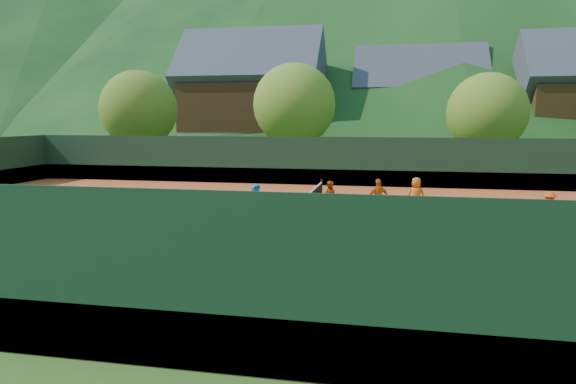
% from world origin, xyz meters
% --- Properties ---
extents(ground, '(400.00, 400.00, 0.00)m').
position_xyz_m(ground, '(0.00, 0.00, 0.00)').
color(ground, '#2C5119').
rests_on(ground, ground).
extents(clay_court, '(40.00, 24.00, 0.02)m').
position_xyz_m(clay_court, '(0.00, 0.00, 0.01)').
color(clay_court, '#C04A1F').
rests_on(clay_court, ground).
extents(coach, '(0.79, 0.68, 1.84)m').
position_xyz_m(coach, '(-1.22, -2.25, 0.94)').
color(coach, '#18539D').
rests_on(coach, clay_court).
extents(student_a, '(0.80, 0.69, 1.42)m').
position_xyz_m(student_a, '(0.80, 2.58, 0.73)').
color(student_a, '#D64C13').
rests_on(student_a, clay_court).
extents(student_b, '(1.02, 0.73, 1.60)m').
position_xyz_m(student_b, '(2.92, 2.17, 0.82)').
color(student_b, '#D26212').
rests_on(student_b, clay_court).
extents(student_c, '(0.90, 0.71, 1.62)m').
position_xyz_m(student_c, '(4.48, 2.88, 0.83)').
color(student_c, orange).
rests_on(student_c, clay_court).
extents(student_d, '(0.95, 0.67, 1.34)m').
position_xyz_m(student_d, '(9.40, 1.47, 0.69)').
color(student_d, '#D95113').
rests_on(student_d, clay_court).
extents(tennis_ball_0, '(0.07, 0.07, 0.07)m').
position_xyz_m(tennis_ball_0, '(-0.48, -6.12, 0.05)').
color(tennis_ball_0, '#C6D623').
rests_on(tennis_ball_0, clay_court).
extents(tennis_ball_1, '(0.07, 0.07, 0.07)m').
position_xyz_m(tennis_ball_1, '(-6.69, -3.09, 0.05)').
color(tennis_ball_1, '#C6D623').
rests_on(tennis_ball_1, clay_court).
extents(tennis_ball_2, '(0.07, 0.07, 0.07)m').
position_xyz_m(tennis_ball_2, '(3.70, -7.41, 0.05)').
color(tennis_ball_2, '#C6D623').
rests_on(tennis_ball_2, clay_court).
extents(tennis_ball_3, '(0.07, 0.07, 0.07)m').
position_xyz_m(tennis_ball_3, '(-8.51, -4.33, 0.05)').
color(tennis_ball_3, '#C6D623').
rests_on(tennis_ball_3, clay_court).
extents(tennis_ball_4, '(0.07, 0.07, 0.07)m').
position_xyz_m(tennis_ball_4, '(4.72, -7.28, 0.05)').
color(tennis_ball_4, '#C6D623').
rests_on(tennis_ball_4, clay_court).
extents(tennis_ball_5, '(0.07, 0.07, 0.07)m').
position_xyz_m(tennis_ball_5, '(-1.05, -3.58, 0.05)').
color(tennis_ball_5, '#C6D623').
rests_on(tennis_ball_5, clay_court).
extents(tennis_ball_7, '(0.07, 0.07, 0.07)m').
position_xyz_m(tennis_ball_7, '(-5.53, -1.37, 0.05)').
color(tennis_ball_7, '#C6D623').
rests_on(tennis_ball_7, clay_court).
extents(tennis_ball_8, '(0.07, 0.07, 0.07)m').
position_xyz_m(tennis_ball_8, '(-2.42, -6.81, 0.05)').
color(tennis_ball_8, '#C6D623').
rests_on(tennis_ball_8, clay_court).
extents(tennis_ball_9, '(0.07, 0.07, 0.07)m').
position_xyz_m(tennis_ball_9, '(2.37, -1.02, 0.05)').
color(tennis_ball_9, '#C6D623').
rests_on(tennis_ball_9, clay_court).
extents(tennis_ball_10, '(0.07, 0.07, 0.07)m').
position_xyz_m(tennis_ball_10, '(-6.77, -2.88, 0.05)').
color(tennis_ball_10, '#C6D623').
rests_on(tennis_ball_10, clay_court).
extents(tennis_ball_11, '(0.07, 0.07, 0.07)m').
position_xyz_m(tennis_ball_11, '(-6.59, -5.84, 0.05)').
color(tennis_ball_11, '#C6D623').
rests_on(tennis_ball_11, clay_court).
extents(tennis_ball_12, '(0.07, 0.07, 0.07)m').
position_xyz_m(tennis_ball_12, '(1.57, -9.43, 0.05)').
color(tennis_ball_12, '#C6D623').
rests_on(tennis_ball_12, clay_court).
extents(tennis_ball_13, '(0.07, 0.07, 0.07)m').
position_xyz_m(tennis_ball_13, '(-8.26, -5.38, 0.05)').
color(tennis_ball_13, '#C6D623').
rests_on(tennis_ball_13, clay_court).
extents(tennis_ball_14, '(0.07, 0.07, 0.07)m').
position_xyz_m(tennis_ball_14, '(3.88, -8.38, 0.05)').
color(tennis_ball_14, '#C6D623').
rests_on(tennis_ball_14, clay_court).
extents(tennis_ball_15, '(0.07, 0.07, 0.07)m').
position_xyz_m(tennis_ball_15, '(4.52, -8.09, 0.05)').
color(tennis_ball_15, '#C6D623').
rests_on(tennis_ball_15, clay_court).
extents(tennis_ball_16, '(0.07, 0.07, 0.07)m').
position_xyz_m(tennis_ball_16, '(5.05, -3.96, 0.05)').
color(tennis_ball_16, '#C6D623').
rests_on(tennis_ball_16, clay_court).
extents(tennis_ball_17, '(0.07, 0.07, 0.07)m').
position_xyz_m(tennis_ball_17, '(-8.75, -2.81, 0.05)').
color(tennis_ball_17, '#C6D623').
rests_on(tennis_ball_17, clay_court).
extents(tennis_ball_18, '(0.07, 0.07, 0.07)m').
position_xyz_m(tennis_ball_18, '(3.62, -1.74, 0.05)').
color(tennis_ball_18, '#C6D623').
rests_on(tennis_ball_18, clay_court).
extents(tennis_ball_19, '(0.07, 0.07, 0.07)m').
position_xyz_m(tennis_ball_19, '(3.77, -4.98, 0.05)').
color(tennis_ball_19, '#C6D623').
rests_on(tennis_ball_19, clay_court).
extents(tennis_ball_20, '(0.07, 0.07, 0.07)m').
position_xyz_m(tennis_ball_20, '(2.99, -3.04, 0.05)').
color(tennis_ball_20, '#C6D623').
rests_on(tennis_ball_20, clay_court).
extents(tennis_ball_21, '(0.07, 0.07, 0.07)m').
position_xyz_m(tennis_ball_21, '(-0.77, -1.31, 0.05)').
color(tennis_ball_21, '#C6D623').
rests_on(tennis_ball_21, clay_court).
extents(court_lines, '(23.83, 11.03, 0.00)m').
position_xyz_m(court_lines, '(0.00, 0.00, 0.02)').
color(court_lines, white).
rests_on(court_lines, clay_court).
extents(tennis_net, '(0.10, 12.07, 1.10)m').
position_xyz_m(tennis_net, '(0.00, 0.00, 0.52)').
color(tennis_net, black).
rests_on(tennis_net, clay_court).
extents(perimeter_fence, '(40.40, 24.24, 3.00)m').
position_xyz_m(perimeter_fence, '(0.00, 0.00, 1.27)').
color(perimeter_fence, black).
rests_on(perimeter_fence, clay_court).
extents(ball_hopper, '(0.57, 0.57, 1.00)m').
position_xyz_m(ball_hopper, '(-7.10, -4.89, 0.77)').
color(ball_hopper, black).
rests_on(ball_hopper, clay_court).
extents(chalet_left, '(13.80, 9.93, 12.92)m').
position_xyz_m(chalet_left, '(-10.00, 30.00, 5.65)').
color(chalet_left, beige).
rests_on(chalet_left, ground).
extents(chalet_mid, '(12.65, 8.82, 11.45)m').
position_xyz_m(chalet_mid, '(6.00, 34.00, 4.99)').
color(chalet_mid, beige).
rests_on(chalet_mid, ground).
extents(tree_a, '(6.00, 6.00, 7.88)m').
position_xyz_m(tree_a, '(-16.00, 18.00, 4.87)').
color(tree_a, '#422B1A').
rests_on(tree_a, ground).
extents(tree_b, '(6.40, 6.40, 8.40)m').
position_xyz_m(tree_b, '(-4.00, 20.00, 5.19)').
color(tree_b, '#402719').
rests_on(tree_b, ground).
extents(tree_c, '(5.60, 5.60, 7.35)m').
position_xyz_m(tree_c, '(10.00, 19.00, 4.54)').
color(tree_c, '#3C2618').
rests_on(tree_c, ground).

